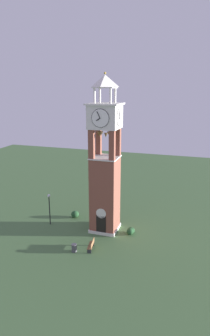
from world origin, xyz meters
name	(u,v)px	position (x,y,z in m)	size (l,w,h in m)	color
ground	(105,229)	(0.00, 0.00, 0.00)	(80.00, 80.00, 0.00)	#476B3D
clock_tower	(105,169)	(0.00, 0.00, 7.11)	(3.36, 3.36, 17.04)	brown
park_bench	(91,245)	(0.01, -4.47, 0.48)	(0.68, 1.65, 0.95)	brown
lamp_post	(49,204)	(-6.51, -0.80, 2.63)	(0.36, 0.36, 3.77)	black
trash_bin	(74,248)	(-1.46, -5.36, 0.40)	(0.52, 0.52, 0.80)	#4C4C51
shrub_near_entry	(130,232)	(2.99, -0.34, 0.36)	(0.75, 0.75, 0.72)	#234C28
shrub_left_of_tower	(131,230)	(3.01, 0.02, 0.32)	(0.84, 0.84, 0.65)	#234C28
shrub_behind_bench	(75,214)	(-4.49, 1.84, 0.42)	(0.96, 0.96, 0.83)	#234C28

